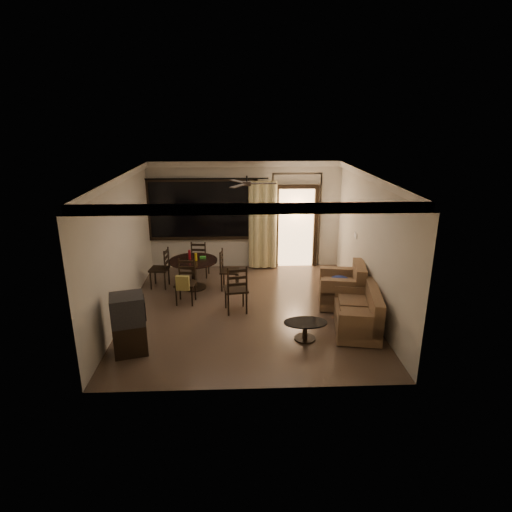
{
  "coord_description": "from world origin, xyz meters",
  "views": [
    {
      "loc": [
        -0.17,
        -8.2,
        3.89
      ],
      "look_at": [
        0.18,
        0.2,
        1.12
      ],
      "focal_mm": 30.0,
      "sensor_mm": 36.0,
      "label": 1
    }
  ],
  "objects_px": {
    "dining_chair_east": "(229,278)",
    "sofa": "(360,314)",
    "dining_table": "(194,266)",
    "dining_chair_north": "(201,265)",
    "dining_chair_south": "(186,290)",
    "side_chair": "(236,298)",
    "armchair": "(344,289)",
    "dining_chair_west": "(160,276)",
    "coffee_table": "(305,328)",
    "tv_cabinet": "(129,324)"
  },
  "relations": [
    {
      "from": "dining_chair_east",
      "to": "armchair",
      "type": "relative_size",
      "value": 0.9
    },
    {
      "from": "dining_chair_west",
      "to": "side_chair",
      "type": "xyz_separation_m",
      "value": [
        1.8,
        -1.42,
        0.03
      ]
    },
    {
      "from": "dining_chair_east",
      "to": "armchair",
      "type": "bearing_deg",
      "value": -105.77
    },
    {
      "from": "dining_chair_west",
      "to": "armchair",
      "type": "relative_size",
      "value": 0.9
    },
    {
      "from": "dining_chair_west",
      "to": "coffee_table",
      "type": "height_order",
      "value": "dining_chair_west"
    },
    {
      "from": "dining_table",
      "to": "side_chair",
      "type": "xyz_separation_m",
      "value": [
        0.99,
        -1.32,
        -0.24
      ]
    },
    {
      "from": "dining_table",
      "to": "dining_chair_east",
      "type": "distance_m",
      "value": 0.88
    },
    {
      "from": "armchair",
      "to": "coffee_table",
      "type": "distance_m",
      "value": 1.78
    },
    {
      "from": "dining_chair_south",
      "to": "coffee_table",
      "type": "relative_size",
      "value": 1.2
    },
    {
      "from": "coffee_table",
      "to": "dining_chair_west",
      "type": "bearing_deg",
      "value": 139.18
    },
    {
      "from": "dining_table",
      "to": "armchair",
      "type": "bearing_deg",
      "value": -18.65
    },
    {
      "from": "dining_chair_north",
      "to": "side_chair",
      "type": "height_order",
      "value": "side_chair"
    },
    {
      "from": "tv_cabinet",
      "to": "coffee_table",
      "type": "xyz_separation_m",
      "value": [
        3.06,
        0.31,
        -0.3
      ]
    },
    {
      "from": "dining_table",
      "to": "dining_chair_north",
      "type": "xyz_separation_m",
      "value": [
        0.09,
        0.78,
        -0.27
      ]
    },
    {
      "from": "dining_chair_north",
      "to": "tv_cabinet",
      "type": "distance_m",
      "value": 3.75
    },
    {
      "from": "coffee_table",
      "to": "side_chair",
      "type": "relative_size",
      "value": 0.76
    },
    {
      "from": "dining_chair_east",
      "to": "sofa",
      "type": "bearing_deg",
      "value": -123.31
    },
    {
      "from": "dining_chair_west",
      "to": "dining_chair_north",
      "type": "distance_m",
      "value": 1.13
    },
    {
      "from": "dining_chair_north",
      "to": "armchair",
      "type": "height_order",
      "value": "dining_chair_north"
    },
    {
      "from": "dining_chair_south",
      "to": "dining_chair_north",
      "type": "bearing_deg",
      "value": 90.0
    },
    {
      "from": "dining_chair_south",
      "to": "dining_chair_north",
      "type": "xyz_separation_m",
      "value": [
        0.19,
        1.63,
        -0.02
      ]
    },
    {
      "from": "sofa",
      "to": "dining_chair_south",
      "type": "bearing_deg",
      "value": 168.42
    },
    {
      "from": "dining_chair_east",
      "to": "side_chair",
      "type": "relative_size",
      "value": 0.91
    },
    {
      "from": "armchair",
      "to": "side_chair",
      "type": "distance_m",
      "value": 2.32
    },
    {
      "from": "dining_chair_east",
      "to": "dining_chair_north",
      "type": "relative_size",
      "value": 1.0
    },
    {
      "from": "dining_table",
      "to": "dining_chair_west",
      "type": "xyz_separation_m",
      "value": [
        -0.81,
        0.1,
        -0.27
      ]
    },
    {
      "from": "sofa",
      "to": "armchair",
      "type": "distance_m",
      "value": 1.09
    },
    {
      "from": "dining_chair_south",
      "to": "dining_chair_north",
      "type": "distance_m",
      "value": 1.64
    },
    {
      "from": "dining_chair_east",
      "to": "side_chair",
      "type": "xyz_separation_m",
      "value": [
        0.16,
        -1.23,
        0.03
      ]
    },
    {
      "from": "dining_chair_east",
      "to": "dining_chair_west",
      "type": "bearing_deg",
      "value": 89.89
    },
    {
      "from": "tv_cabinet",
      "to": "armchair",
      "type": "height_order",
      "value": "tv_cabinet"
    },
    {
      "from": "dining_chair_east",
      "to": "dining_chair_north",
      "type": "height_order",
      "value": "same"
    },
    {
      "from": "dining_chair_south",
      "to": "coffee_table",
      "type": "distance_m",
      "value": 2.89
    },
    {
      "from": "dining_chair_west",
      "to": "coffee_table",
      "type": "bearing_deg",
      "value": 55.78
    },
    {
      "from": "armchair",
      "to": "dining_chair_south",
      "type": "bearing_deg",
      "value": -174.84
    },
    {
      "from": "dining_chair_east",
      "to": "coffee_table",
      "type": "bearing_deg",
      "value": -143.3
    },
    {
      "from": "dining_chair_west",
      "to": "sofa",
      "type": "height_order",
      "value": "dining_chair_west"
    },
    {
      "from": "dining_chair_east",
      "to": "sofa",
      "type": "height_order",
      "value": "dining_chair_east"
    },
    {
      "from": "dining_table",
      "to": "dining_chair_east",
      "type": "xyz_separation_m",
      "value": [
        0.83,
        -0.1,
        -0.27
      ]
    },
    {
      "from": "tv_cabinet",
      "to": "coffee_table",
      "type": "bearing_deg",
      "value": -9.53
    },
    {
      "from": "dining_table",
      "to": "side_chair",
      "type": "relative_size",
      "value": 1.07
    },
    {
      "from": "dining_chair_east",
      "to": "sofa",
      "type": "distance_m",
      "value": 3.27
    },
    {
      "from": "dining_chair_south",
      "to": "side_chair",
      "type": "xyz_separation_m",
      "value": [
        1.09,
        -0.47,
        0.01
      ]
    },
    {
      "from": "dining_chair_north",
      "to": "armchair",
      "type": "xyz_separation_m",
      "value": [
        3.21,
        -1.89,
        0.1
      ]
    },
    {
      "from": "dining_chair_east",
      "to": "tv_cabinet",
      "type": "distance_m",
      "value": 3.22
    },
    {
      "from": "dining_chair_south",
      "to": "side_chair",
      "type": "relative_size",
      "value": 0.91
    },
    {
      "from": "dining_chair_east",
      "to": "side_chair",
      "type": "distance_m",
      "value": 1.24
    },
    {
      "from": "dining_chair_south",
      "to": "dining_chair_north",
      "type": "relative_size",
      "value": 1.0
    },
    {
      "from": "dining_chair_south",
      "to": "side_chair",
      "type": "bearing_deg",
      "value": -16.77
    },
    {
      "from": "dining_chair_west",
      "to": "tv_cabinet",
      "type": "relative_size",
      "value": 0.9
    }
  ]
}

